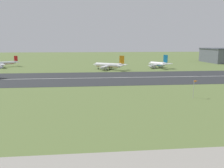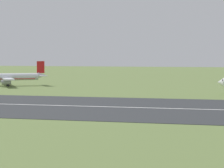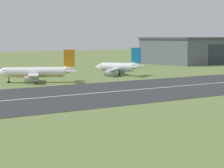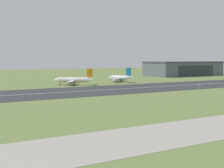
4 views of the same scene
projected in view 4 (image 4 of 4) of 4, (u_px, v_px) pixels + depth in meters
ground_plane at (222, 102)px, 110.80m from camera, size 750.05×750.05×0.00m
runway_strip at (130, 88)px, 162.00m from camera, size 510.05×43.35×0.06m
runway_centreline at (130, 88)px, 162.00m from camera, size 459.05×0.70×0.01m
hangar_building at (183, 68)px, 286.04m from camera, size 70.12×33.42×12.92m
airplane_parked_west at (73, 80)px, 182.61m from camera, size 23.68×19.58×9.55m
airplane_parked_centre at (120, 78)px, 205.27m from camera, size 17.86×17.99×9.59m
windsock_pole at (199, 84)px, 126.93m from camera, size 1.94×1.41×5.72m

